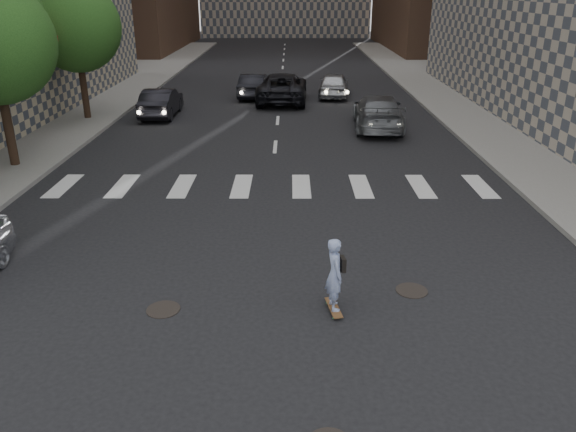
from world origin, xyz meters
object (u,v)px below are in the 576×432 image
object	(u,v)px
traffic_car_a	(161,102)
traffic_car_e	(254,85)
skateboarder	(335,274)
traffic_car_c	(282,87)
tree_c	(77,22)
traffic_car_d	(334,84)
traffic_car_b	(378,112)

from	to	relation	value
traffic_car_a	traffic_car_e	xyz separation A→B (m)	(4.45, 5.43, -0.02)
skateboarder	traffic_car_c	size ratio (longest dim) A/B	0.28
tree_c	traffic_car_a	bearing A→B (deg)	14.02
traffic_car_a	traffic_car_d	xyz separation A→B (m)	(9.27, 5.63, 0.02)
skateboarder	traffic_car_a	size ratio (longest dim) A/B	0.37
traffic_car_e	traffic_car_c	bearing A→B (deg)	143.65
tree_c	traffic_car_d	xyz separation A→B (m)	(12.73, 6.49, -3.91)
tree_c	traffic_car_c	bearing A→B (deg)	26.61
traffic_car_c	traffic_car_e	size ratio (longest dim) A/B	1.39
skateboarder	traffic_car_b	distance (m)	16.43
traffic_car_b	traffic_car_c	size ratio (longest dim) A/B	0.92
skateboarder	traffic_car_b	world-z (taller)	skateboarder
traffic_car_b	traffic_car_d	xyz separation A→B (m)	(-1.45, 8.33, -0.05)
skateboarder	traffic_car_c	bearing A→B (deg)	83.75
traffic_car_b	traffic_car_e	world-z (taller)	traffic_car_b
traffic_car_e	traffic_car_a	bearing A→B (deg)	54.91
skateboarder	traffic_car_d	bearing A→B (deg)	76.25
traffic_car_a	traffic_car_d	distance (m)	10.85
traffic_car_b	traffic_car_d	bearing A→B (deg)	-76.26
tree_c	skateboarder	xyz separation A→B (m)	(10.98, -17.96, -3.79)
tree_c	traffic_car_b	world-z (taller)	tree_c
traffic_car_c	traffic_car_e	distance (m)	2.26
tree_c	traffic_car_a	distance (m)	5.30
traffic_car_d	traffic_car_e	xyz separation A→B (m)	(-4.82, -0.19, -0.04)
tree_c	skateboarder	bearing A→B (deg)	-58.55
tree_c	traffic_car_b	size ratio (longest dim) A/B	1.22
skateboarder	traffic_car_b	size ratio (longest dim) A/B	0.30
traffic_car_c	traffic_car_b	bearing A→B (deg)	126.42
traffic_car_a	traffic_car_c	xyz separation A→B (m)	(6.17, 3.96, 0.10)
skateboarder	tree_c	bearing A→B (deg)	111.80
traffic_car_c	traffic_car_d	size ratio (longest dim) A/B	1.36
skateboarder	traffic_car_b	xyz separation A→B (m)	(3.20, 16.12, -0.07)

